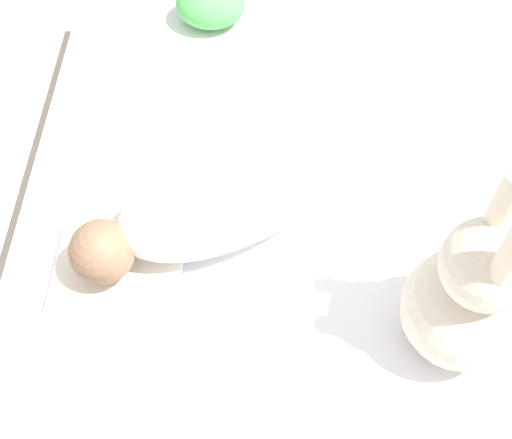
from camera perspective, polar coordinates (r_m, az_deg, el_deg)
name	(u,v)px	position (r m, az deg, el deg)	size (l,w,h in m)	color
ground_plane	(274,296)	(1.31, 1.42, -6.16)	(12.00, 12.00, 0.00)	#B2A893
bed_mattress	(275,276)	(1.24, 1.50, -4.54)	(1.30, 0.88, 0.16)	white
burp_cloth	(117,275)	(1.17, -11.08, -4.41)	(0.18, 0.20, 0.02)	white
swaddled_baby	(226,193)	(1.13, -2.40, 2.14)	(0.37, 0.47, 0.18)	white
bunny_plush	(469,297)	(1.04, 16.65, -5.95)	(0.18, 0.18, 0.37)	beige
turtle_plush	(210,3)	(1.51, -3.71, 16.92)	(0.15, 0.14, 0.09)	#51B756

